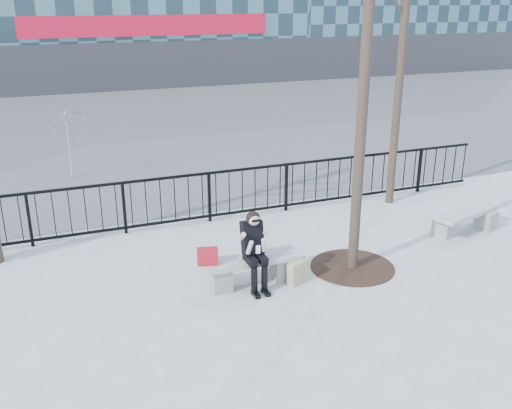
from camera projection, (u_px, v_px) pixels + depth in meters
name	position (u px, v px, depth m)	size (l,w,h in m)	color
ground	(251.00, 284.00, 9.64)	(120.00, 120.00, 0.00)	#969691
street_surface	(116.00, 118.00, 22.74)	(60.00, 23.00, 0.01)	#474747
railing	(200.00, 198.00, 12.07)	(14.00, 0.06, 1.10)	black
tree_grate	(352.00, 267.00, 10.21)	(1.50, 1.50, 0.02)	black
bench_main	(251.00, 267.00, 9.54)	(1.65, 0.46, 0.49)	slate
bench_second	(466.00, 219.00, 11.64)	(1.61, 0.45, 0.48)	slate
seated_woman	(255.00, 251.00, 9.27)	(0.50, 0.64, 1.34)	black
handbag	(208.00, 256.00, 9.18)	(0.34, 0.16, 0.28)	#A3141F
shopping_bag	(298.00, 272.00, 9.61)	(0.42, 0.15, 0.40)	#C2B889
vendor_umbrella	(68.00, 145.00, 14.85)	(2.02, 2.06, 1.85)	yellow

